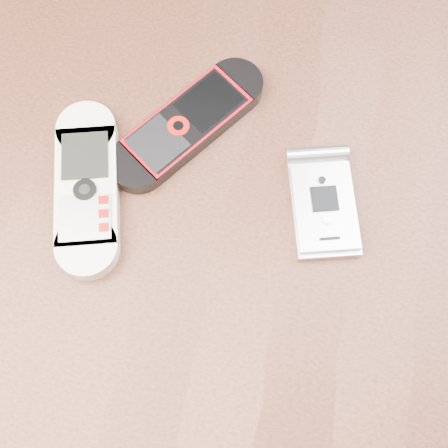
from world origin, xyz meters
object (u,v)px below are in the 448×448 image
nokia_black_red (188,124)px  motorola_razr (324,205)px  nokia_white (87,187)px  table (219,264)px

nokia_black_red → motorola_razr: 0.13m
motorola_razr → nokia_white: bearing=171.6°
table → nokia_black_red: bearing=116.1°
table → nokia_white: size_ratio=7.95×
nokia_white → nokia_black_red: bearing=31.7°
nokia_black_red → motorola_razr: same height
nokia_white → motorola_razr: size_ratio=1.55×
table → nokia_black_red: size_ratio=7.67×
nokia_white → table: bearing=-20.8°
nokia_black_red → motorola_razr: bearing=13.6°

